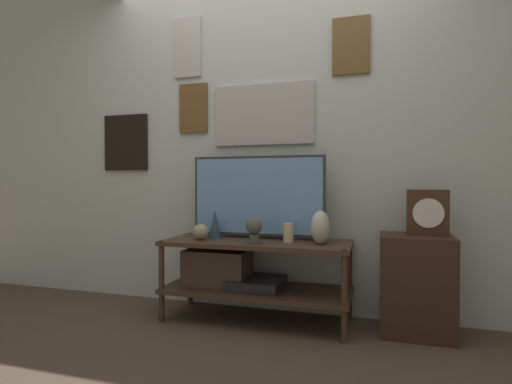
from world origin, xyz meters
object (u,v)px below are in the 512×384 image
at_px(vase_slim_bronze, 215,224).
at_px(television, 258,196).
at_px(candle_jar, 288,233).
at_px(vase_round_glass, 201,232).
at_px(mantel_clock, 427,213).
at_px(vase_urn_stoneware, 320,227).
at_px(decorative_bust, 254,227).

bearing_deg(vase_slim_bronze, television, 15.46).
xyz_separation_m(vase_slim_bronze, candle_jar, (0.55, -0.02, -0.04)).
distance_m(television, candle_jar, 0.36).
relative_size(vase_round_glass, mantel_clock, 0.39).
bearing_deg(vase_round_glass, vase_slim_bronze, 60.73).
bearing_deg(television, candle_jar, -21.73).
relative_size(vase_urn_stoneware, mantel_clock, 0.76).
distance_m(vase_slim_bronze, vase_urn_stoneware, 0.77).
bearing_deg(vase_round_glass, vase_urn_stoneware, 3.72).
relative_size(vase_slim_bronze, mantel_clock, 0.73).
xyz_separation_m(vase_slim_bronze, mantel_clock, (1.43, 0.05, 0.11)).
relative_size(vase_slim_bronze, vase_urn_stoneware, 0.97).
distance_m(television, decorative_bust, 0.32).
distance_m(vase_round_glass, vase_urn_stoneware, 0.83).
relative_size(vase_urn_stoneware, candle_jar, 1.74).
bearing_deg(television, vase_slim_bronze, -164.54).
bearing_deg(vase_round_glass, decorative_bust, -6.93).
bearing_deg(vase_urn_stoneware, vase_slim_bronze, 175.89).
height_order(vase_slim_bronze, vase_urn_stoneware, vase_urn_stoneware).
distance_m(vase_slim_bronze, candle_jar, 0.55).
height_order(television, vase_round_glass, television).
relative_size(vase_urn_stoneware, decorative_bust, 1.25).
xyz_separation_m(candle_jar, mantel_clock, (0.88, 0.07, 0.15)).
bearing_deg(vase_urn_stoneware, candle_jar, 169.98).
height_order(vase_round_glass, candle_jar, candle_jar).
xyz_separation_m(television, mantel_clock, (1.13, -0.03, -0.09)).
xyz_separation_m(television, candle_jar, (0.25, -0.10, -0.24)).
bearing_deg(mantel_clock, decorative_bust, -168.88).
relative_size(decorative_bust, mantel_clock, 0.61).
bearing_deg(television, vase_round_glass, -151.94).
bearing_deg(decorative_bust, vase_round_glass, 173.07).
bearing_deg(decorative_bust, vase_slim_bronze, 155.42).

